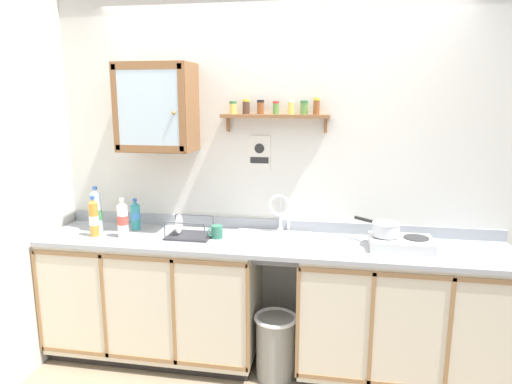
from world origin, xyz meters
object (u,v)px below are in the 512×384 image
(bottle_water_clear_2, at_px, (97,211))
(warning_sign, at_px, (259,153))
(bottle_juice_amber_1, at_px, (94,218))
(dish_rack, at_px, (188,233))
(bottle_opaque_white_0, at_px, (123,219))
(saucepan, at_px, (385,229))
(sink, at_px, (271,243))
(trash_bin, at_px, (276,345))
(wall_cabinet, at_px, (157,107))
(bottle_detergent_teal_3, at_px, (135,215))
(hot_plate_stove, at_px, (401,243))
(mug, at_px, (216,232))

(bottle_water_clear_2, bearing_deg, warning_sign, 12.54)
(bottle_juice_amber_1, distance_m, warning_sign, 1.24)
(dish_rack, xyz_separation_m, warning_sign, (0.45, 0.27, 0.54))
(bottle_opaque_white_0, xyz_separation_m, bottle_water_clear_2, (-0.25, 0.11, 0.02))
(bottle_juice_amber_1, bearing_deg, bottle_opaque_white_0, 4.38)
(bottle_opaque_white_0, bearing_deg, saucepan, 3.44)
(sink, height_order, trash_bin, sink)
(dish_rack, bearing_deg, wall_cabinet, 153.59)
(bottle_opaque_white_0, xyz_separation_m, warning_sign, (0.90, 0.36, 0.44))
(bottle_juice_amber_1, height_order, bottle_water_clear_2, bottle_water_clear_2)
(bottle_water_clear_2, distance_m, bottle_detergent_teal_3, 0.27)
(warning_sign, height_order, trash_bin, warning_sign)
(hot_plate_stove, relative_size, wall_cabinet, 0.66)
(hot_plate_stove, bearing_deg, bottle_juice_amber_1, -177.26)
(bottle_detergent_teal_3, bearing_deg, wall_cabinet, 4.99)
(saucepan, distance_m, bottle_opaque_white_0, 1.77)
(bottle_detergent_teal_3, bearing_deg, mug, -9.14)
(bottle_juice_amber_1, relative_size, bottle_detergent_teal_3, 1.23)
(warning_sign, bearing_deg, saucepan, -16.28)
(saucepan, bearing_deg, bottle_juice_amber_1, -176.46)
(bottle_opaque_white_0, bearing_deg, trash_bin, -2.62)
(bottle_detergent_teal_3, bearing_deg, warning_sign, 10.81)
(bottle_water_clear_2, xyz_separation_m, wall_cabinet, (0.45, 0.10, 0.73))
(sink, height_order, mug, sink)
(bottle_water_clear_2, distance_m, trash_bin, 1.58)
(bottle_juice_amber_1, distance_m, bottle_detergent_teal_3, 0.30)
(trash_bin, bearing_deg, dish_rack, 167.85)
(sink, relative_size, bottle_juice_amber_1, 1.85)
(dish_rack, bearing_deg, hot_plate_stove, -0.19)
(mug, bearing_deg, dish_rack, -179.92)
(sink, xyz_separation_m, bottle_detergent_teal_3, (-1.01, 0.07, 0.13))
(wall_cabinet, xyz_separation_m, trash_bin, (0.88, -0.26, -1.57))
(dish_rack, xyz_separation_m, wall_cabinet, (-0.24, 0.12, 0.86))
(wall_cabinet, relative_size, warning_sign, 2.49)
(saucepan, height_order, bottle_water_clear_2, bottle_water_clear_2)
(mug, bearing_deg, bottle_juice_amber_1, -173.03)
(bottle_detergent_teal_3, relative_size, mug, 2.37)
(bottle_opaque_white_0, height_order, wall_cabinet, wall_cabinet)
(bottle_juice_amber_1, xyz_separation_m, wall_cabinet, (0.41, 0.22, 0.75))
(bottle_opaque_white_0, bearing_deg, bottle_juice_amber_1, -175.62)
(sink, relative_size, bottle_water_clear_2, 1.61)
(sink, xyz_separation_m, saucepan, (0.74, -0.01, 0.14))
(bottle_opaque_white_0, relative_size, bottle_juice_amber_1, 0.97)
(mug, distance_m, trash_bin, 0.86)
(saucepan, xyz_separation_m, dish_rack, (-1.32, -0.02, -0.10))
(bottle_detergent_teal_3, relative_size, warning_sign, 0.96)
(sink, bearing_deg, trash_bin, -71.26)
(trash_bin, bearing_deg, hot_plate_stove, 9.56)
(sink, height_order, wall_cabinet, wall_cabinet)
(bottle_juice_amber_1, height_order, mug, bottle_juice_amber_1)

